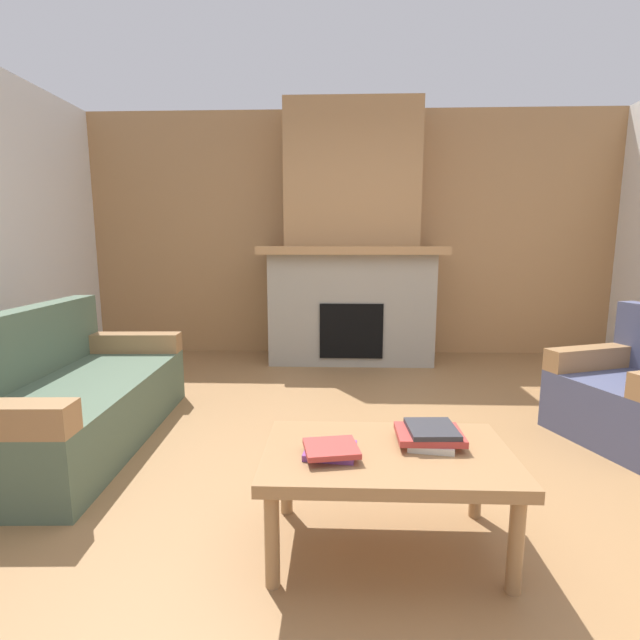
% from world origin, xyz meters
% --- Properties ---
extents(ground, '(9.00, 9.00, 0.00)m').
position_xyz_m(ground, '(0.00, 0.00, 0.00)').
color(ground, olive).
extents(wall_back_wood_panel, '(6.00, 0.12, 2.70)m').
position_xyz_m(wall_back_wood_panel, '(0.00, 3.00, 1.35)').
color(wall_back_wood_panel, '#A87A4C').
rests_on(wall_back_wood_panel, ground).
extents(fireplace, '(1.90, 0.82, 2.70)m').
position_xyz_m(fireplace, '(0.00, 2.62, 1.16)').
color(fireplace, gray).
rests_on(fireplace, ground).
extents(couch, '(0.92, 1.84, 0.85)m').
position_xyz_m(couch, '(-1.85, 0.35, 0.29)').
color(couch, '#4C604C').
rests_on(couch, ground).
extents(armchair, '(0.97, 0.97, 0.85)m').
position_xyz_m(armchair, '(1.80, 0.54, 0.29)').
color(armchair, '#474C6B').
rests_on(armchair, ground).
extents(coffee_table, '(1.00, 0.60, 0.43)m').
position_xyz_m(coffee_table, '(0.06, -0.62, 0.38)').
color(coffee_table, '#997047').
rests_on(coffee_table, ground).
extents(book_stack_near_edge, '(0.24, 0.24, 0.05)m').
position_xyz_m(book_stack_near_edge, '(-0.17, -0.67, 0.45)').
color(book_stack_near_edge, '#7A3D84').
rests_on(book_stack_near_edge, coffee_table).
extents(book_stack_center, '(0.27, 0.23, 0.07)m').
position_xyz_m(book_stack_center, '(0.25, -0.55, 0.47)').
color(book_stack_center, beige).
rests_on(book_stack_center, coffee_table).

